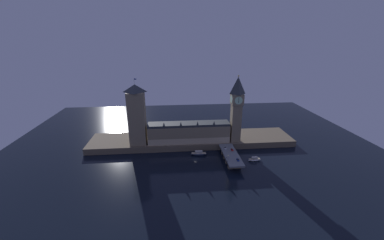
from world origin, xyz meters
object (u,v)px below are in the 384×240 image
Objects in this scene: pedestrian_near_rail at (226,157)px; victoria_tower at (137,115)px; clock_tower at (237,107)px; boat_upstream at (199,154)px; boat_downstream at (254,159)px; car_southbound_lead at (238,160)px; car_southbound_trail at (232,150)px; car_northbound_lead at (225,148)px; street_lamp_near at (228,158)px.

victoria_tower is at bearing 153.18° from pedestrian_near_rail.
clock_tower reaches higher than boat_upstream.
victoria_tower is 123.43m from boat_downstream.
clock_tower is at bearing 78.85° from car_southbound_lead.
car_southbound_trail is (0.00, 20.15, 0.09)m from car_southbound_lead.
victoria_tower is 108.33m from car_southbound_lead.
clock_tower reaches higher than pedestrian_near_rail.
pedestrian_near_rail reaches higher than car_southbound_lead.
boat_downstream is (112.06, -37.18, -36.00)m from victoria_tower.
pedestrian_near_rail reaches higher than car_northbound_lead.
clock_tower is 101.57m from victoria_tower.
pedestrian_near_rail is (-9.08, -14.80, 0.24)m from car_southbound_trail.
clock_tower is 10.38× the size of street_lamp_near.
car_southbound_lead is 22.87m from boat_downstream.
car_southbound_trail is at bearing 90.00° from car_southbound_lead.
car_southbound_lead reaches higher than boat_downstream.
street_lamp_near reaches higher than pedestrian_near_rail.
pedestrian_near_rail is 0.27× the size of street_lamp_near.
victoria_tower reaches higher than car_northbound_lead.
pedestrian_near_rail reaches higher than boat_downstream.
victoria_tower is 16.01× the size of car_southbound_lead.
boat_upstream is 53.86m from boat_downstream.
clock_tower is 38.90× the size of pedestrian_near_rail.
street_lamp_near reaches higher than boat_upstream.
pedestrian_near_rail is at bearing 86.84° from street_lamp_near.
victoria_tower is 100.27m from street_lamp_near.
car_southbound_trail is 22.61m from boat_downstream.
car_northbound_lead reaches higher than car_southbound_trail.
car_northbound_lead is at bearing 144.66° from car_southbound_trail.
pedestrian_near_rail is 0.11× the size of boat_upstream.
victoria_tower is 5.39× the size of boat_downstream.
boat_upstream is at bearing 162.53° from boat_downstream.
pedestrian_near_rail reaches higher than boat_upstream.
victoria_tower is (-101.34, 3.34, -5.96)m from clock_tower.
car_northbound_lead is 29.76m from boat_downstream.
car_southbound_trail is (-8.72, -24.09, -35.78)m from clock_tower.
pedestrian_near_rail is 0.14× the size of boat_downstream.
car_northbound_lead is 25.18m from car_southbound_lead.
car_northbound_lead is at bearing 80.99° from pedestrian_near_rail.
street_lamp_near is 37.47m from boat_upstream.
car_southbound_lead reaches higher than boat_upstream.
pedestrian_near_rail is 29.67m from boat_downstream.
boat_downstream is at bearing -18.36° from victoria_tower.
boat_downstream is (19.44, -9.75, -6.18)m from car_southbound_trail.
street_lamp_near is (-9.48, -22.05, 3.48)m from car_southbound_trail.
boat_upstream is at bearing -19.10° from victoria_tower.
boat_upstream is at bearing 128.26° from street_lamp_near.
victoria_tower is 37.76× the size of pedestrian_near_rail.
car_southbound_trail is (92.62, -27.43, -29.82)m from victoria_tower.
car_southbound_trail is 17.37m from pedestrian_near_rail.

